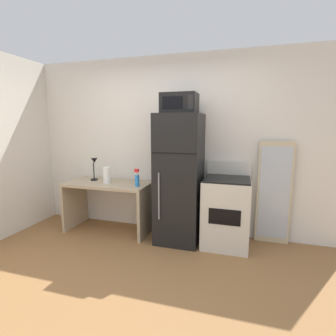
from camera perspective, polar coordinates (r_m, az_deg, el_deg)
ground_plane at (r=2.79m, az=-10.56°, el=-25.71°), size 12.00×12.00×0.00m
wall_back_white at (r=3.88m, az=0.38°, el=5.06°), size 5.00×0.10×2.60m
desk at (r=4.00m, az=-13.13°, el=-6.24°), size 1.27×0.61×0.75m
desk_lamp at (r=4.11m, az=-16.19°, el=0.59°), size 0.14×0.12×0.35m
paper_towel_roll at (r=3.89m, az=-13.53°, el=-1.57°), size 0.11×0.11×0.24m
spray_bottle at (r=3.62m, az=-6.94°, el=-2.53°), size 0.06×0.06×0.25m
refrigerator at (r=3.50m, az=2.57°, el=-2.43°), size 0.59×0.65×1.75m
microwave at (r=3.42m, az=2.61°, el=14.24°), size 0.46×0.35×0.26m
oven_range at (r=3.54m, az=12.87°, el=-9.45°), size 0.60×0.61×1.10m
leaning_mirror at (r=3.73m, az=22.66°, el=-5.20°), size 0.44×0.03×1.40m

